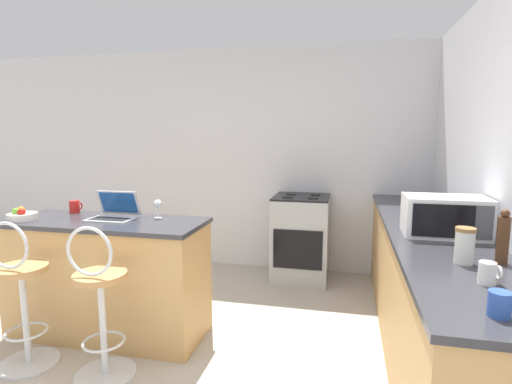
{
  "coord_description": "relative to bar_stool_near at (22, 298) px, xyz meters",
  "views": [
    {
      "loc": [
        1.27,
        -1.87,
        1.61
      ],
      "look_at": [
        0.39,
        1.95,
        1.04
      ],
      "focal_mm": 28.0,
      "sensor_mm": 36.0,
      "label": 1
    }
  ],
  "objects": [
    {
      "name": "bar_stool_near",
      "position": [
        0.0,
        0.0,
        0.0
      ],
      "size": [
        0.4,
        0.4,
        1.05
      ],
      "color": "silver",
      "rests_on": "ground_plane"
    },
    {
      "name": "wall_back",
      "position": [
        0.88,
        2.48,
        0.8
      ],
      "size": [
        12.0,
        0.06,
        2.6
      ],
      "color": "silver",
      "rests_on": "ground_plane"
    },
    {
      "name": "toaster",
      "position": [
        2.76,
        1.09,
        0.52
      ],
      "size": [
        0.18,
        0.3,
        0.16
      ],
      "color": "silver",
      "rests_on": "counter_right"
    },
    {
      "name": "laptop",
      "position": [
        0.34,
        0.62,
        0.5
      ],
      "size": [
        0.36,
        0.28,
        0.22
      ],
      "color": "#B7BABF",
      "rests_on": "breakfast_bar"
    },
    {
      "name": "mug_blue",
      "position": [
        2.72,
        -0.61,
        0.49
      ],
      "size": [
        0.1,
        0.08,
        0.1
      ],
      "color": "#2D51AD",
      "rests_on": "counter_right"
    },
    {
      "name": "storage_jar",
      "position": [
        2.76,
        0.03,
        0.54
      ],
      "size": [
        0.1,
        0.1,
        0.19
      ],
      "color": "silver",
      "rests_on": "counter_right"
    },
    {
      "name": "fruit_bowl",
      "position": [
        -0.33,
        0.41,
        0.48
      ],
      "size": [
        0.22,
        0.22,
        0.1
      ],
      "color": "silver",
      "rests_on": "breakfast_bar"
    },
    {
      "name": "wine_glass_short",
      "position": [
        0.68,
        0.71,
        0.55
      ],
      "size": [
        0.07,
        0.07,
        0.15
      ],
      "color": "silver",
      "rests_on": "breakfast_bar"
    },
    {
      "name": "mug_red",
      "position": [
        -0.13,
        0.78,
        0.49
      ],
      "size": [
        0.1,
        0.08,
        0.1
      ],
      "color": "red",
      "rests_on": "breakfast_bar"
    },
    {
      "name": "stove_range",
      "position": [
        1.67,
        2.13,
        -0.03
      ],
      "size": [
        0.6,
        0.61,
        0.95
      ],
      "color": "#9EA3A8",
      "rests_on": "ground_plane"
    },
    {
      "name": "pepper_mill",
      "position": [
        2.95,
        0.07,
        0.58
      ],
      "size": [
        0.06,
        0.06,
        0.29
      ],
      "color": "#4C2D19",
      "rests_on": "counter_right"
    },
    {
      "name": "microwave",
      "position": [
        2.79,
        0.63,
        0.57
      ],
      "size": [
        0.52,
        0.34,
        0.26
      ],
      "color": "white",
      "rests_on": "counter_right"
    },
    {
      "name": "bar_stool_far",
      "position": [
        0.61,
        0.0,
        0.0
      ],
      "size": [
        0.4,
        0.4,
        1.05
      ],
      "color": "silver",
      "rests_on": "ground_plane"
    },
    {
      "name": "counter_right",
      "position": [
        2.76,
        0.82,
        -0.03
      ],
      "size": [
        0.64,
        3.28,
        0.94
      ],
      "color": "tan",
      "rests_on": "ground_plane"
    },
    {
      "name": "breakfast_bar",
      "position": [
        0.3,
        0.55,
        -0.03
      ],
      "size": [
        1.58,
        0.62,
        0.94
      ],
      "color": "tan",
      "rests_on": "ground_plane"
    },
    {
      "name": "mug_white",
      "position": [
        2.78,
        -0.27,
        0.49
      ],
      "size": [
        0.09,
        0.07,
        0.1
      ],
      "color": "white",
      "rests_on": "counter_right"
    }
  ]
}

